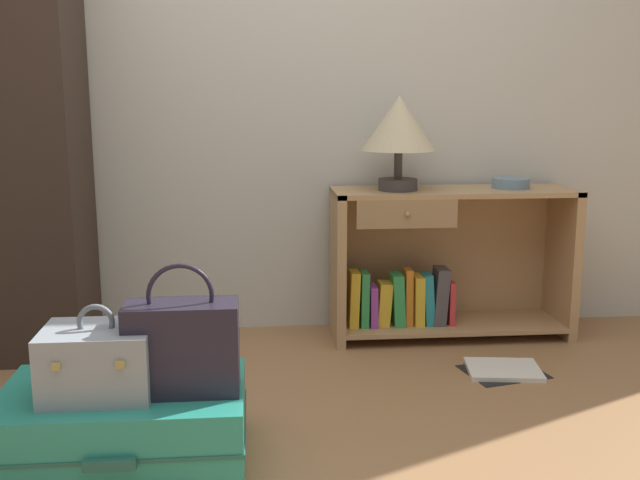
{
  "coord_description": "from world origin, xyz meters",
  "views": [
    {
      "loc": [
        -0.09,
        -1.92,
        1.08
      ],
      "look_at": [
        0.15,
        0.76,
        0.55
      ],
      "focal_mm": 41.64,
      "sensor_mm": 36.0,
      "label": 1
    }
  ],
  "objects_px": {
    "bookshelf": "(439,265)",
    "bowl": "(511,183)",
    "suitcase_large": "(125,425)",
    "open_book_on_floor": "(503,370)",
    "handbag": "(182,346)",
    "train_case": "(98,361)",
    "table_lamp": "(399,127)"
  },
  "relations": [
    {
      "from": "bookshelf",
      "to": "table_lamp",
      "type": "distance_m",
      "value": 0.65
    },
    {
      "from": "handbag",
      "to": "train_case",
      "type": "bearing_deg",
      "value": -179.95
    },
    {
      "from": "train_case",
      "to": "open_book_on_floor",
      "type": "height_order",
      "value": "train_case"
    },
    {
      "from": "table_lamp",
      "to": "suitcase_large",
      "type": "xyz_separation_m",
      "value": [
        -1.02,
        -1.06,
        -0.83
      ]
    },
    {
      "from": "bookshelf",
      "to": "train_case",
      "type": "distance_m",
      "value": 1.71
    },
    {
      "from": "table_lamp",
      "to": "open_book_on_floor",
      "type": "relative_size",
      "value": 1.17
    },
    {
      "from": "table_lamp",
      "to": "handbag",
      "type": "xyz_separation_m",
      "value": [
        -0.84,
        -1.1,
        -0.57
      ]
    },
    {
      "from": "bowl",
      "to": "open_book_on_floor",
      "type": "xyz_separation_m",
      "value": [
        -0.16,
        -0.48,
        -0.68
      ]
    },
    {
      "from": "bowl",
      "to": "handbag",
      "type": "relative_size",
      "value": 0.43
    },
    {
      "from": "suitcase_large",
      "to": "open_book_on_floor",
      "type": "xyz_separation_m",
      "value": [
        1.37,
        0.61,
        -0.11
      ]
    },
    {
      "from": "bookshelf",
      "to": "suitcase_large",
      "type": "bearing_deg",
      "value": -138.1
    },
    {
      "from": "train_case",
      "to": "bookshelf",
      "type": "bearing_deg",
      "value": 41.63
    },
    {
      "from": "bookshelf",
      "to": "bowl",
      "type": "bearing_deg",
      "value": -1.0
    },
    {
      "from": "suitcase_large",
      "to": "bowl",
      "type": "bearing_deg",
      "value": 35.47
    },
    {
      "from": "table_lamp",
      "to": "handbag",
      "type": "bearing_deg",
      "value": -127.21
    },
    {
      "from": "bookshelf",
      "to": "train_case",
      "type": "xyz_separation_m",
      "value": [
        -1.28,
        -1.14,
        0.01
      ]
    },
    {
      "from": "train_case",
      "to": "bowl",
      "type": "bearing_deg",
      "value": 35.45
    },
    {
      "from": "table_lamp",
      "to": "handbag",
      "type": "relative_size",
      "value": 1.06
    },
    {
      "from": "handbag",
      "to": "bookshelf",
      "type": "bearing_deg",
      "value": 47.51
    },
    {
      "from": "table_lamp",
      "to": "suitcase_large",
      "type": "relative_size",
      "value": 0.56
    },
    {
      "from": "suitcase_large",
      "to": "open_book_on_floor",
      "type": "relative_size",
      "value": 2.07
    },
    {
      "from": "bookshelf",
      "to": "open_book_on_floor",
      "type": "bearing_deg",
      "value": -73.49
    },
    {
      "from": "bowl",
      "to": "suitcase_large",
      "type": "bearing_deg",
      "value": -144.53
    },
    {
      "from": "bowl",
      "to": "open_book_on_floor",
      "type": "height_order",
      "value": "bowl"
    },
    {
      "from": "handbag",
      "to": "suitcase_large",
      "type": "bearing_deg",
      "value": 167.89
    },
    {
      "from": "suitcase_large",
      "to": "handbag",
      "type": "height_order",
      "value": "handbag"
    },
    {
      "from": "bowl",
      "to": "suitcase_large",
      "type": "height_order",
      "value": "bowl"
    },
    {
      "from": "bowl",
      "to": "table_lamp",
      "type": "bearing_deg",
      "value": -176.77
    },
    {
      "from": "table_lamp",
      "to": "bowl",
      "type": "height_order",
      "value": "table_lamp"
    },
    {
      "from": "train_case",
      "to": "handbag",
      "type": "height_order",
      "value": "handbag"
    },
    {
      "from": "train_case",
      "to": "handbag",
      "type": "xyz_separation_m",
      "value": [
        0.24,
        0.0,
        0.04
      ]
    },
    {
      "from": "bowl",
      "to": "handbag",
      "type": "bearing_deg",
      "value": -140.06
    }
  ]
}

